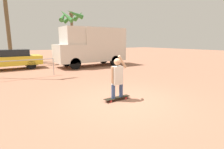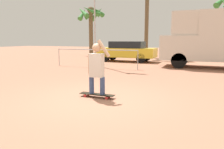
{
  "view_description": "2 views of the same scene",
  "coord_description": "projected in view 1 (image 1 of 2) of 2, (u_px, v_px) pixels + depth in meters",
  "views": [
    {
      "loc": [
        -3.67,
        -4.77,
        2.14
      ],
      "look_at": [
        -0.22,
        0.38,
        0.95
      ],
      "focal_mm": 28.0,
      "sensor_mm": 36.0,
      "label": 1
    },
    {
      "loc": [
        2.65,
        -5.23,
        1.64
      ],
      "look_at": [
        0.19,
        0.66,
        0.62
      ],
      "focal_mm": 35.0,
      "sensor_mm": 36.0,
      "label": 2
    }
  ],
  "objects": [
    {
      "name": "camper_van",
      "position": [
        92.0,
        45.0,
        15.01
      ],
      "size": [
        5.97,
        2.23,
        3.24
      ],
      "color": "black",
      "rests_on": "ground_plane"
    },
    {
      "name": "palm_tree_near_van",
      "position": [
        71.0,
        19.0,
        21.81
      ],
      "size": [
        3.06,
        3.11,
        5.99
      ],
      "color": "brown",
      "rests_on": "ground_plane"
    },
    {
      "name": "skateboard",
      "position": [
        117.0,
        98.0,
        6.42
      ],
      "size": [
        1.04,
        0.23,
        0.1
      ],
      "color": "black",
      "rests_on": "ground_plane"
    },
    {
      "name": "ground_plane",
      "position": [
        123.0,
        101.0,
        6.31
      ],
      "size": [
        80.0,
        80.0,
        0.0
      ],
      "primitive_type": "plane",
      "color": "#A36B51"
    },
    {
      "name": "parked_car_yellow",
      "position": [
        10.0,
        59.0,
        13.22
      ],
      "size": [
        4.5,
        1.71,
        1.51
      ],
      "color": "black",
      "rests_on": "ground_plane"
    },
    {
      "name": "plaza_railing_segment",
      "position": [
        5.0,
        64.0,
        9.54
      ],
      "size": [
        5.28,
        0.05,
        1.08
      ],
      "color": "#99999E",
      "rests_on": "ground_plane"
    },
    {
      "name": "person_skateboarder",
      "position": [
        117.0,
        76.0,
        6.27
      ],
      "size": [
        0.68,
        0.25,
        1.55
      ],
      "color": "#384C7A",
      "rests_on": "skateboard"
    }
  ]
}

